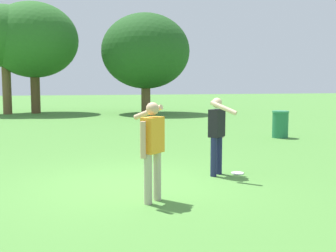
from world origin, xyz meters
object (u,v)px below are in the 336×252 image
person_catcher (217,130)px  frisbee (237,173)px  person_thrower (152,144)px  tree_broad_center (34,40)px  tree_far_right (146,51)px  trash_can_beside_table (280,124)px  tree_tall_left (5,37)px

person_catcher → frisbee: (0.49, 0.02, -0.95)m
person_catcher → frisbee: 1.07m
person_thrower → tree_broad_center: tree_broad_center is taller
person_thrower → person_catcher: 2.35m
frisbee → tree_broad_center: (-5.12, 19.71, 4.63)m
tree_broad_center → tree_far_right: bearing=-15.4°
trash_can_beside_table → tree_broad_center: size_ratio=0.14×
tree_far_right → person_thrower: bearing=-101.6°
trash_can_beside_table → tree_far_right: 13.45m
person_thrower → trash_can_beside_table: size_ratio=1.71×
person_catcher → tree_far_right: (2.21, 17.83, 2.98)m
person_thrower → frisbee: (2.24, 1.57, -0.95)m
tree_far_right → tree_tall_left: bearing=169.0°
trash_can_beside_table → tree_far_right: size_ratio=0.15×
tree_broad_center → tree_far_right: tree_broad_center is taller
person_thrower → tree_tall_left: (-4.57, 21.04, 3.84)m
trash_can_beside_table → tree_tall_left: size_ratio=0.14×
person_thrower → person_catcher: size_ratio=1.00×
person_catcher → tree_broad_center: 20.59m
person_catcher → trash_can_beside_table: (4.42, 5.03, -0.48)m
person_thrower → tree_tall_left: bearing=102.3°
trash_can_beside_table → tree_broad_center: tree_broad_center is taller
person_catcher → frisbee: bearing=1.9°
tree_tall_left → frisbee: bearing=-70.7°
frisbee → tree_broad_center: bearing=104.6°
tree_broad_center → tree_far_right: 7.14m
frisbee → trash_can_beside_table: trash_can_beside_table is taller
frisbee → trash_can_beside_table: 6.38m
person_catcher → tree_tall_left: size_ratio=0.24×
frisbee → person_thrower: bearing=-144.9°
tree_broad_center → tree_far_right: (6.85, -1.89, -0.70)m
person_thrower → tree_broad_center: (-2.88, 21.28, 3.68)m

